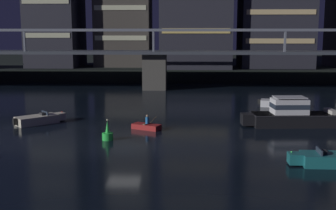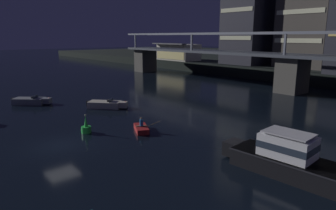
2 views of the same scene
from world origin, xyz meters
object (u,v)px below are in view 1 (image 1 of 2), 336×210
(speedboat_near_right, at_px, (329,159))
(channel_buoy, at_px, (108,134))
(speedboat_mid_left, at_px, (279,103))
(speedboat_mid_right, at_px, (39,119))
(dinghy_with_paddler, at_px, (146,126))
(river_bridge, at_px, (155,61))
(cabin_cruiser_near_left, at_px, (292,115))

(speedboat_near_right, relative_size, channel_buoy, 2.96)
(speedboat_mid_left, bearing_deg, channel_buoy, -135.94)
(speedboat_mid_right, distance_m, dinghy_with_paddler, 10.86)
(river_bridge, distance_m, dinghy_with_paddler, 29.82)
(river_bridge, height_order, speedboat_mid_left, river_bridge)
(speedboat_mid_right, bearing_deg, river_bridge, 70.82)
(river_bridge, relative_size, speedboat_near_right, 16.14)
(cabin_cruiser_near_left, distance_m, speedboat_near_right, 12.62)
(speedboat_near_right, bearing_deg, river_bridge, 109.38)
(cabin_cruiser_near_left, height_order, dinghy_with_paddler, cabin_cruiser_near_left)
(dinghy_with_paddler, bearing_deg, cabin_cruiser_near_left, 8.17)
(speedboat_near_right, distance_m, channel_buoy, 17.10)
(speedboat_near_right, height_order, speedboat_mid_left, same)
(river_bridge, relative_size, channel_buoy, 47.73)
(cabin_cruiser_near_left, bearing_deg, speedboat_mid_right, 179.47)
(cabin_cruiser_near_left, distance_m, channel_buoy, 17.59)
(speedboat_mid_left, height_order, dinghy_with_paddler, dinghy_with_paddler)
(river_bridge, relative_size, speedboat_mid_right, 18.70)
(cabin_cruiser_near_left, bearing_deg, river_bridge, 118.18)
(speedboat_near_right, distance_m, dinghy_with_paddler, 16.78)
(speedboat_mid_left, relative_size, speedboat_mid_right, 1.16)
(speedboat_mid_right, height_order, channel_buoy, channel_buoy)
(cabin_cruiser_near_left, height_order, speedboat_mid_left, cabin_cruiser_near_left)
(channel_buoy, distance_m, dinghy_with_paddler, 5.06)
(river_bridge, distance_m, speedboat_near_right, 42.74)
(speedboat_near_right, bearing_deg, dinghy_with_paddler, 140.69)
(speedboat_mid_right, distance_m, channel_buoy, 10.05)
(cabin_cruiser_near_left, distance_m, speedboat_mid_right, 24.27)
(speedboat_mid_right, relative_size, dinghy_with_paddler, 1.59)
(river_bridge, xyz_separation_m, speedboat_near_right, (14.12, -40.14, -4.01))
(cabin_cruiser_near_left, relative_size, speedboat_near_right, 1.78)
(speedboat_mid_left, distance_m, channel_buoy, 24.66)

